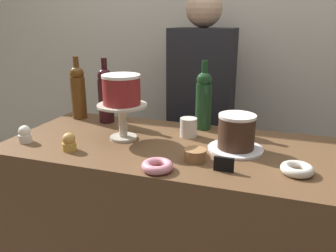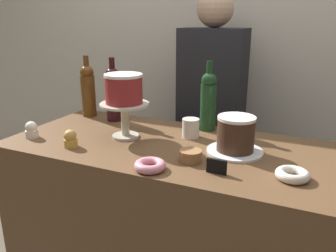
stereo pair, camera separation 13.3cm
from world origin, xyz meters
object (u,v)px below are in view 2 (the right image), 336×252
(coffee_cup_ceramic, at_px, (191,128))
(donut_sugar, at_px, (292,175))
(chocolate_round_cake, at_px, (236,133))
(cupcake_caramel, at_px, (70,139))
(barista_figure, at_px, (211,126))
(wine_bottle_amber, at_px, (88,90))
(wine_bottle_green, at_px, (208,100))
(donut_pink, at_px, (150,165))
(price_sign_chalkboard, at_px, (217,166))
(cookie_stack, at_px, (191,156))
(white_layer_cake, at_px, (123,89))
(cake_stand_pedestal, at_px, (124,115))
(wine_bottle_dark_red, at_px, (113,93))
(cupcake_vanilla, at_px, (32,130))

(coffee_cup_ceramic, bearing_deg, donut_sugar, -29.12)
(chocolate_round_cake, bearing_deg, cupcake_caramel, -160.83)
(donut_sugar, distance_m, coffee_cup_ceramic, 0.52)
(cupcake_caramel, xyz_separation_m, barista_figure, (0.35, 0.82, -0.14))
(coffee_cup_ceramic, relative_size, barista_figure, 0.05)
(coffee_cup_ceramic, bearing_deg, wine_bottle_amber, 170.51)
(wine_bottle_green, distance_m, donut_pink, 0.53)
(donut_sugar, height_order, price_sign_chalkboard, price_sign_chalkboard)
(donut_pink, bearing_deg, price_sign_chalkboard, 16.91)
(wine_bottle_amber, height_order, donut_sugar, wine_bottle_amber)
(price_sign_chalkboard, bearing_deg, donut_pink, -163.09)
(wine_bottle_green, relative_size, cookie_stack, 3.87)
(donut_pink, bearing_deg, chocolate_round_cake, 50.69)
(cupcake_caramel, distance_m, donut_pink, 0.41)
(wine_bottle_green, height_order, wine_bottle_amber, same)
(white_layer_cake, relative_size, barista_figure, 0.10)
(cookie_stack, bearing_deg, wine_bottle_green, 99.02)
(price_sign_chalkboard, distance_m, coffee_cup_ceramic, 0.38)
(cake_stand_pedestal, relative_size, cookie_stack, 2.56)
(cake_stand_pedestal, height_order, coffee_cup_ceramic, cake_stand_pedestal)
(wine_bottle_dark_red, bearing_deg, chocolate_round_cake, -15.11)
(wine_bottle_amber, xyz_separation_m, coffee_cup_ceramic, (0.63, -0.11, -0.10))
(chocolate_round_cake, height_order, cupcake_caramel, chocolate_round_cake)
(chocolate_round_cake, xyz_separation_m, wine_bottle_green, (-0.19, 0.23, 0.06))
(wine_bottle_amber, xyz_separation_m, donut_pink, (0.62, -0.49, -0.13))
(cake_stand_pedestal, relative_size, white_layer_cake, 1.32)
(wine_bottle_dark_red, relative_size, wine_bottle_green, 1.00)
(white_layer_cake, distance_m, cookie_stack, 0.43)
(wine_bottle_amber, height_order, cookie_stack, wine_bottle_amber)
(white_layer_cake, height_order, donut_sugar, white_layer_cake)
(cupcake_caramel, bearing_deg, cake_stand_pedestal, 53.38)
(cupcake_vanilla, distance_m, coffee_cup_ceramic, 0.71)
(wine_bottle_dark_red, relative_size, coffee_cup_ceramic, 3.83)
(wine_bottle_green, relative_size, price_sign_chalkboard, 4.65)
(wine_bottle_amber, xyz_separation_m, cupcake_vanilla, (-0.01, -0.40, -0.11))
(coffee_cup_ceramic, bearing_deg, barista_figure, 96.95)
(cake_stand_pedestal, bearing_deg, donut_sugar, -10.07)
(cake_stand_pedestal, bearing_deg, barista_figure, 72.20)
(cupcake_vanilla, height_order, donut_pink, cupcake_vanilla)
(cake_stand_pedestal, xyz_separation_m, wine_bottle_amber, (-0.37, 0.23, 0.04))
(cake_stand_pedestal, xyz_separation_m, wine_bottle_dark_red, (-0.19, 0.21, 0.04))
(donut_sugar, relative_size, barista_figure, 0.07)
(cookie_stack, distance_m, price_sign_chalkboard, 0.13)
(cupcake_caramel, bearing_deg, price_sign_chalkboard, 0.37)
(cupcake_caramel, xyz_separation_m, donut_pink, (0.40, -0.06, -0.02))
(wine_bottle_amber, bearing_deg, price_sign_chalkboard, -26.49)
(wine_bottle_dark_red, distance_m, donut_sugar, 0.98)
(wine_bottle_amber, height_order, coffee_cup_ceramic, wine_bottle_amber)
(chocolate_round_cake, distance_m, donut_pink, 0.37)
(barista_figure, bearing_deg, wine_bottle_green, -75.31)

